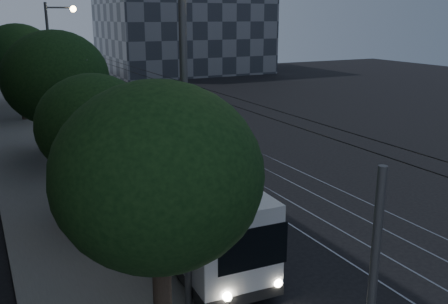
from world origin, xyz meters
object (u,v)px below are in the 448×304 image
at_px(car_white_b, 86,115).
at_px(car_white_a, 103,140).
at_px(car_white_c, 85,111).
at_px(streetlamp_far, 55,53).
at_px(car_white_d, 49,99).
at_px(streetlamp_near, 199,110).
at_px(trolleybus, 175,194).
at_px(pickup_silver, 101,148).

bearing_deg(car_white_b, car_white_a, -108.47).
distance_m(car_white_a, car_white_c, 10.08).
distance_m(car_white_b, streetlamp_far, 5.11).
bearing_deg(car_white_d, streetlamp_near, -105.55).
bearing_deg(car_white_a, trolleybus, -82.46).
bearing_deg(streetlamp_near, car_white_d, 88.51).
bearing_deg(car_white_a, pickup_silver, -96.13).
bearing_deg(car_white_d, car_white_b, -95.57).
height_order(trolleybus, pickup_silver, trolleybus).
height_order(car_white_b, car_white_d, car_white_b).
bearing_deg(trolleybus, car_white_b, 89.27).
relative_size(trolleybus, car_white_c, 2.63).
height_order(trolleybus, streetlamp_far, streetlamp_far).
distance_m(trolleybus, car_white_d, 31.18).
height_order(trolleybus, car_white_b, trolleybus).
height_order(pickup_silver, car_white_a, pickup_silver).
relative_size(car_white_b, car_white_d, 1.18).
relative_size(car_white_d, streetlamp_far, 0.47).
distance_m(car_white_d, streetlamp_far, 10.73).
height_order(pickup_silver, car_white_d, pickup_silver).
distance_m(pickup_silver, streetlamp_near, 16.63).
distance_m(car_white_a, streetlamp_near, 18.94).
height_order(car_white_b, streetlamp_far, streetlamp_far).
bearing_deg(car_white_c, pickup_silver, -114.64).
relative_size(pickup_silver, car_white_a, 1.44).
relative_size(trolleybus, streetlamp_near, 1.26).
height_order(car_white_c, car_white_d, car_white_c).
distance_m(car_white_c, streetlamp_near, 28.78).
xyz_separation_m(pickup_silver, car_white_a, (0.65, 2.33, -0.12)).
xyz_separation_m(pickup_silver, car_white_d, (0.00, 20.21, -0.11)).
xyz_separation_m(car_white_b, car_white_c, (0.22, 1.40, 0.01)).
distance_m(car_white_b, car_white_c, 1.42).
bearing_deg(car_white_d, trolleybus, -103.69).
bearing_deg(car_white_d, streetlamp_far, -107.04).
relative_size(trolleybus, pickup_silver, 1.97).
bearing_deg(pickup_silver, car_white_d, 73.60).
height_order(car_white_a, car_white_c, car_white_c).
bearing_deg(pickup_silver, car_white_a, 57.99).
relative_size(pickup_silver, streetlamp_near, 0.64).
height_order(pickup_silver, car_white_b, pickup_silver).
bearing_deg(pickup_silver, car_white_c, 66.22).
xyz_separation_m(car_white_a, car_white_b, (0.73, 8.64, 0.02)).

